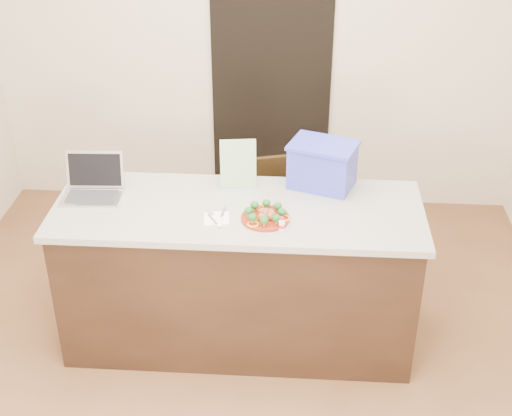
# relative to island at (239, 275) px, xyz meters

# --- Properties ---
(ground) EXTENTS (4.00, 4.00, 0.00)m
(ground) POSITION_rel_island_xyz_m (0.00, -0.25, -0.46)
(ground) COLOR brown
(ground) RESTS_ON ground
(room_shell) EXTENTS (4.00, 4.00, 4.00)m
(room_shell) POSITION_rel_island_xyz_m (0.00, -0.25, 1.16)
(room_shell) COLOR white
(room_shell) RESTS_ON ground
(doorway) EXTENTS (0.90, 0.02, 2.00)m
(doorway) POSITION_rel_island_xyz_m (0.10, 1.73, 0.54)
(doorway) COLOR black
(doorway) RESTS_ON ground
(island) EXTENTS (2.06, 0.76, 0.92)m
(island) POSITION_rel_island_xyz_m (0.00, 0.00, 0.00)
(island) COLOR black
(island) RESTS_ON ground
(plate) EXTENTS (0.26, 0.26, 0.02)m
(plate) POSITION_rel_island_xyz_m (0.16, -0.12, 0.47)
(plate) COLOR maroon
(plate) RESTS_ON island
(meatballs) EXTENTS (0.10, 0.11, 0.04)m
(meatballs) POSITION_rel_island_xyz_m (0.16, -0.12, 0.49)
(meatballs) COLOR brown
(meatballs) RESTS_ON plate
(broccoli) EXTENTS (0.23, 0.23, 0.04)m
(broccoli) POSITION_rel_island_xyz_m (0.16, -0.12, 0.51)
(broccoli) COLOR #134717
(broccoli) RESTS_ON plate
(pepper_rings) EXTENTS (0.22, 0.24, 0.01)m
(pepper_rings) POSITION_rel_island_xyz_m (0.16, -0.12, 0.48)
(pepper_rings) COLOR #F1A719
(pepper_rings) RESTS_ON plate
(napkin) EXTENTS (0.15, 0.15, 0.01)m
(napkin) POSITION_rel_island_xyz_m (-0.10, -0.13, 0.46)
(napkin) COLOR white
(napkin) RESTS_ON island
(fork) EXTENTS (0.07, 0.14, 0.00)m
(fork) POSITION_rel_island_xyz_m (-0.12, -0.12, 0.47)
(fork) COLOR #B5B4B9
(fork) RESTS_ON napkin
(knife) EXTENTS (0.03, 0.21, 0.01)m
(knife) POSITION_rel_island_xyz_m (-0.07, -0.15, 0.47)
(knife) COLOR white
(knife) RESTS_ON napkin
(yogurt_bottle) EXTENTS (0.04, 0.04, 0.07)m
(yogurt_bottle) POSITION_rel_island_xyz_m (0.25, -0.22, 0.49)
(yogurt_bottle) COLOR silver
(yogurt_bottle) RESTS_ON island
(laptop) EXTENTS (0.34, 0.27, 0.23)m
(laptop) POSITION_rel_island_xyz_m (-0.83, 0.10, 0.52)
(laptop) COLOR #BBBABF
(laptop) RESTS_ON island
(leaflet) EXTENTS (0.21, 0.07, 0.29)m
(leaflet) POSITION_rel_island_xyz_m (-0.02, 0.24, 0.60)
(leaflet) COLOR silver
(leaflet) RESTS_ON island
(blue_box) EXTENTS (0.44, 0.37, 0.27)m
(blue_box) POSITION_rel_island_xyz_m (0.47, 0.29, 0.59)
(blue_box) COLOR #3239B7
(blue_box) RESTS_ON island
(chair) EXTENTS (0.47, 0.48, 0.87)m
(chair) POSITION_rel_island_xyz_m (0.20, 0.68, 0.03)
(chair) COLOR black
(chair) RESTS_ON ground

